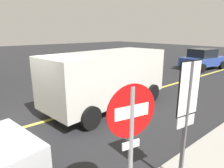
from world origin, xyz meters
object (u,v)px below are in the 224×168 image
Objects in this scene: stop_sign at (131,136)px; white_van at (107,76)px; speed_limit_sign at (188,103)px; car_blue_mid_road at (203,59)px.

white_van is at bearing 55.19° from stop_sign.
speed_limit_sign reaches higher than car_blue_mid_road.
speed_limit_sign is at bearing -110.51° from white_van.
stop_sign is 15.28m from car_blue_mid_road.
stop_sign is 0.43× the size of white_van.
speed_limit_sign is 0.47× the size of white_van.
white_van is 11.24m from car_blue_mid_road.
car_blue_mid_road is at bearing 24.62° from speed_limit_sign.
car_blue_mid_road is (12.76, 5.85, -0.94)m from speed_limit_sign.
white_van is at bearing -172.28° from car_blue_mid_road.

